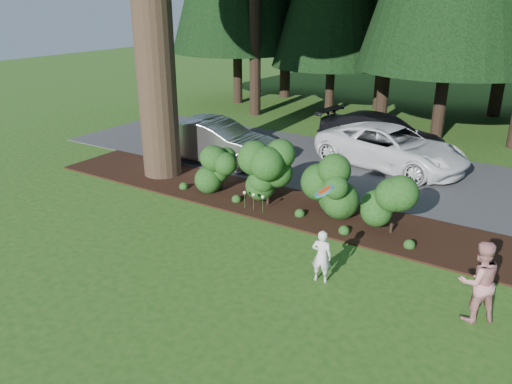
{
  "coord_description": "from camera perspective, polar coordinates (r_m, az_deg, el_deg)",
  "views": [
    {
      "loc": [
        6.66,
        -8.38,
        5.62
      ],
      "look_at": [
        0.72,
        0.93,
        1.3
      ],
      "focal_mm": 35.0,
      "sensor_mm": 36.0,
      "label": 1
    }
  ],
  "objects": [
    {
      "name": "shrub_row",
      "position": [
        13.8,
        5.12,
        0.88
      ],
      "size": [
        6.53,
        1.6,
        1.61
      ],
      "color": "#1C3A12",
      "rests_on": "ground"
    },
    {
      "name": "mulch_bed",
      "position": [
        14.52,
        2.54,
        -1.31
      ],
      "size": [
        16.0,
        2.5,
        0.05
      ],
      "primitive_type": "cube",
      "color": "black",
      "rests_on": "ground"
    },
    {
      "name": "car_dark_suv",
      "position": [
        19.73,
        14.17,
        6.46
      ],
      "size": [
        5.26,
        2.65,
        1.46
      ],
      "primitive_type": "imported",
      "rotation": [
        0.0,
        0.0,
        1.45
      ],
      "color": "black",
      "rests_on": "driveway"
    },
    {
      "name": "frisbee",
      "position": [
        10.03,
        7.82,
        0.11
      ],
      "size": [
        0.44,
        0.44,
        0.32
      ],
      "color": "teal",
      "rests_on": "ground"
    },
    {
      "name": "child",
      "position": [
        10.57,
        7.5,
        -7.28
      ],
      "size": [
        0.47,
        0.34,
        1.17
      ],
      "primitive_type": "imported",
      "rotation": [
        0.0,
        0.0,
        3.3
      ],
      "color": "white",
      "rests_on": "ground"
    },
    {
      "name": "lily_cluster",
      "position": [
        13.82,
        -0.28,
        -0.4
      ],
      "size": [
        0.69,
        0.09,
        0.57
      ],
      "color": "#1C3A12",
      "rests_on": "ground"
    },
    {
      "name": "car_silver_wagon",
      "position": [
        18.03,
        -4.75,
        5.81
      ],
      "size": [
        4.84,
        2.04,
        1.55
      ],
      "primitive_type": "imported",
      "rotation": [
        0.0,
        0.0,
        1.66
      ],
      "color": "#ADADB1",
      "rests_on": "driveway"
    },
    {
      "name": "ground",
      "position": [
        12.09,
        -5.29,
        -6.43
      ],
      "size": [
        80.0,
        80.0,
        0.0
      ],
      "primitive_type": "plane",
      "color": "#224E16",
      "rests_on": "ground"
    },
    {
      "name": "car_white_suv",
      "position": [
        17.98,
        15.19,
        4.93
      ],
      "size": [
        5.62,
        3.39,
        1.46
      ],
      "primitive_type": "imported",
      "rotation": [
        0.0,
        0.0,
        1.38
      ],
      "color": "white",
      "rests_on": "driveway"
    },
    {
      "name": "driveway",
      "position": [
        18.11,
        9.32,
        3.05
      ],
      "size": [
        22.0,
        6.0,
        0.03
      ],
      "primitive_type": "cube",
      "color": "#38383A",
      "rests_on": "ground"
    },
    {
      "name": "adult",
      "position": [
        10.07,
        24.06,
        -9.3
      ],
      "size": [
        0.99,
        0.96,
        1.6
      ],
      "primitive_type": "imported",
      "rotation": [
        0.0,
        0.0,
        3.81
      ],
      "color": "#A7161D",
      "rests_on": "ground"
    }
  ]
}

